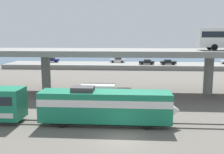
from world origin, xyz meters
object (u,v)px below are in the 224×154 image
at_px(train_locomotive, 112,105).
at_px(service_truck_west, 104,95).
at_px(parked_car_1, 147,62).
at_px(parked_car_3, 118,60).
at_px(parked_car_0, 52,60).
at_px(parked_car_4, 168,62).

bearing_deg(train_locomotive, service_truck_west, 101.53).
distance_m(parked_car_1, parked_car_3, 10.11).
bearing_deg(service_truck_west, parked_car_0, 114.74).
distance_m(train_locomotive, parked_car_0, 57.80).
height_order(parked_car_0, parked_car_1, same).
distance_m(train_locomotive, parked_car_3, 53.71).
distance_m(service_truck_west, parked_car_1, 41.95).
xyz_separation_m(service_truck_west, parked_car_4, (14.39, 41.31, 0.43)).
bearing_deg(train_locomotive, parked_car_4, 75.16).
relative_size(train_locomotive, parked_car_0, 3.65).
bearing_deg(parked_car_1, parked_car_0, -9.11).
height_order(service_truck_west, parked_car_1, service_truck_west).
distance_m(parked_car_0, parked_car_1, 29.72).
bearing_deg(service_truck_west, train_locomotive, -78.47).
height_order(parked_car_1, parked_car_3, same).
xyz_separation_m(parked_car_0, parked_car_1, (29.35, -4.71, 0.00)).
bearing_deg(parked_car_1, train_locomotive, 82.10).
distance_m(parked_car_0, parked_car_3, 20.68).
height_order(train_locomotive, parked_car_0, train_locomotive).
bearing_deg(parked_car_4, parked_car_3, 161.31).
xyz_separation_m(train_locomotive, parked_car_0, (-22.62, 53.18, -0.13)).
xyz_separation_m(train_locomotive, service_truck_west, (-1.50, 7.34, -0.56)).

